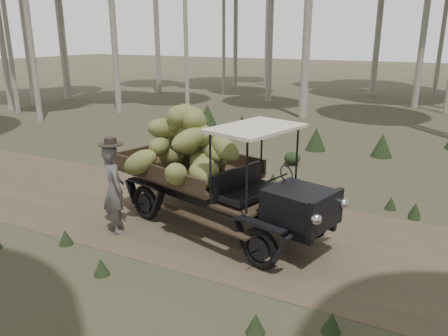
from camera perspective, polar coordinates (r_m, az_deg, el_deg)
The scene contains 4 objects.
ground at distance 8.75m, azimuth 6.58°, elevation -8.84°, with size 120.00×120.00×0.00m, color #473D2B.
dirt_track at distance 8.74m, azimuth 6.58°, elevation -8.82°, with size 70.00×4.00×0.01m, color brown.
banana_truck at distance 8.93m, azimuth -2.93°, elevation 1.66°, with size 5.08×2.98×2.48m.
farmer at distance 8.83m, azimuth -14.18°, elevation -2.56°, with size 0.78×0.71×1.93m.
Camera 1 is at (2.67, -7.40, 3.82)m, focal length 35.00 mm.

